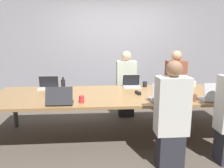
% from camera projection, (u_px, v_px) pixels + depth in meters
% --- Properties ---
extents(ground_plane, '(24.00, 24.00, 0.00)m').
position_uv_depth(ground_plane, '(124.00, 134.00, 3.77)').
color(ground_plane, brown).
extents(curtain_wall, '(12.00, 0.06, 2.80)m').
position_uv_depth(curtain_wall, '(115.00, 48.00, 5.16)').
color(curtain_wall, '#9999A3').
rests_on(curtain_wall, ground_plane).
extents(conference_table, '(4.32, 1.36, 0.73)m').
position_uv_depth(conference_table, '(125.00, 96.00, 3.63)').
color(conference_table, '#9E7547').
rests_on(conference_table, ground_plane).
extents(laptop_near_left, '(0.36, 0.26, 0.26)m').
position_uv_depth(laptop_near_left, '(60.00, 100.00, 3.01)').
color(laptop_near_left, '#333338').
rests_on(laptop_near_left, conference_table).
extents(cup_near_left, '(0.08, 0.08, 0.10)m').
position_uv_depth(cup_near_left, '(82.00, 99.00, 3.11)').
color(cup_near_left, red).
rests_on(cup_near_left, conference_table).
extents(laptop_near_right, '(0.35, 0.27, 0.28)m').
position_uv_depth(laptop_near_right, '(214.00, 96.00, 3.19)').
color(laptop_near_right, '#B7B7BC').
rests_on(laptop_near_right, conference_table).
extents(cup_near_right, '(0.07, 0.07, 0.10)m').
position_uv_depth(cup_near_right, '(194.00, 98.00, 3.19)').
color(cup_near_right, brown).
rests_on(cup_near_right, conference_table).
extents(laptop_far_center, '(0.32, 0.23, 0.23)m').
position_uv_depth(laptop_far_center, '(131.00, 83.00, 4.13)').
color(laptop_far_center, silver).
rests_on(laptop_far_center, conference_table).
extents(person_far_center, '(0.40, 0.24, 1.38)m').
position_uv_depth(person_far_center, '(126.00, 85.00, 4.58)').
color(person_far_center, '#2D2D38').
rests_on(person_far_center, ground_plane).
extents(cup_far_center, '(0.08, 0.08, 0.10)m').
position_uv_depth(cup_far_center, '(145.00, 84.00, 4.14)').
color(cup_far_center, '#232328').
rests_on(cup_far_center, conference_table).
extents(laptop_far_left, '(0.35, 0.22, 0.23)m').
position_uv_depth(laptop_far_left, '(48.00, 85.00, 3.99)').
color(laptop_far_left, silver).
rests_on(laptop_far_left, conference_table).
extents(bottle_far_left, '(0.07, 0.07, 0.24)m').
position_uv_depth(bottle_far_left, '(63.00, 85.00, 3.82)').
color(bottle_far_left, black).
rests_on(bottle_far_left, conference_table).
extents(laptop_near_midright, '(0.35, 0.27, 0.28)m').
position_uv_depth(laptop_near_midright, '(163.00, 96.00, 3.18)').
color(laptop_near_midright, '#B7B7BC').
rests_on(laptop_near_midright, conference_table).
extents(person_near_midright, '(0.40, 0.24, 1.37)m').
position_uv_depth(person_near_midright, '(172.00, 117.00, 2.72)').
color(person_near_midright, '#2D2D38').
rests_on(person_near_midright, ground_plane).
extents(cup_near_midright, '(0.08, 0.08, 0.09)m').
position_uv_depth(cup_near_midright, '(177.00, 97.00, 3.28)').
color(cup_near_midright, brown).
rests_on(cup_near_midright, conference_table).
extents(laptop_far_right, '(0.35, 0.22, 0.22)m').
position_uv_depth(laptop_far_right, '(180.00, 83.00, 4.17)').
color(laptop_far_right, silver).
rests_on(laptop_far_right, conference_table).
extents(person_far_right, '(0.40, 0.24, 1.39)m').
position_uv_depth(person_far_right, '(175.00, 85.00, 4.60)').
color(person_far_right, '#2D2D38').
rests_on(person_far_right, ground_plane).
extents(cup_far_right, '(0.09, 0.09, 0.10)m').
position_uv_depth(cup_far_right, '(194.00, 84.00, 4.20)').
color(cup_far_right, white).
rests_on(cup_far_right, conference_table).
extents(stapler, '(0.08, 0.16, 0.05)m').
position_uv_depth(stapler, '(138.00, 93.00, 3.59)').
color(stapler, black).
rests_on(stapler, conference_table).
extents(notebook, '(0.26, 0.21, 0.02)m').
position_uv_depth(notebook, '(167.00, 95.00, 3.49)').
color(notebook, silver).
rests_on(notebook, conference_table).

